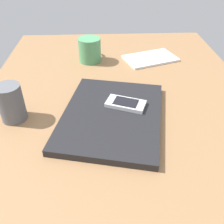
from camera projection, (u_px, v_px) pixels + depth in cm
name	position (u px, v px, depth cm)	size (l,w,h in cm)	color
desk_surface	(121.00, 115.00, 68.32)	(120.00, 80.00, 3.00)	olive
laptop_closed	(112.00, 115.00, 64.32)	(31.85, 24.47, 1.82)	black
cell_phone_on_laptop	(126.00, 103.00, 66.37)	(8.52, 11.32, 1.15)	silver
notepad	(150.00, 58.00, 93.25)	(11.37, 18.55, 0.80)	white
coffee_mug	(90.00, 50.00, 90.13)	(11.12, 7.94, 8.48)	#4C9360
pen_cup	(11.00, 103.00, 62.00)	(6.33, 6.33, 9.59)	#595B60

